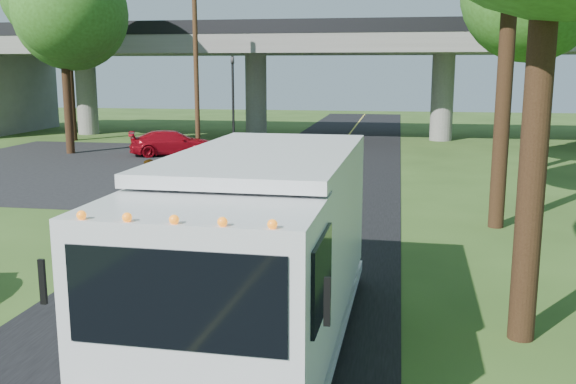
% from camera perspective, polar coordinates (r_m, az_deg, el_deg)
% --- Properties ---
extents(ground, '(120.00, 120.00, 0.00)m').
position_cam_1_polar(ground, '(11.26, -8.55, -12.81)').
color(ground, '#2E4A1A').
rests_on(ground, ground).
extents(road, '(7.00, 90.00, 0.02)m').
position_cam_1_polar(road, '(20.54, 0.18, -1.72)').
color(road, black).
rests_on(road, ground).
extents(parking_lot, '(16.00, 18.00, 0.01)m').
position_cam_1_polar(parking_lot, '(31.57, -17.37, 2.23)').
color(parking_lot, black).
rests_on(parking_lot, ground).
extents(lane_line, '(0.12, 90.00, 0.01)m').
position_cam_1_polar(lane_line, '(20.54, 0.18, -1.66)').
color(lane_line, gold).
rests_on(lane_line, road).
extents(overpass, '(54.00, 10.00, 7.30)m').
position_cam_1_polar(overpass, '(41.90, 5.30, 10.96)').
color(overpass, slate).
rests_on(overpass, ground).
extents(traffic_signal, '(0.18, 0.22, 5.20)m').
position_cam_1_polar(traffic_signal, '(36.98, -4.91, 8.87)').
color(traffic_signal, black).
rests_on(traffic_signal, ground).
extents(utility_pole, '(1.60, 0.26, 9.00)m').
position_cam_1_polar(utility_pole, '(35.46, -8.17, 10.97)').
color(utility_pole, '#472D19').
rests_on(utility_pole, ground).
extents(tree_left_lot, '(5.60, 5.50, 10.50)m').
position_cam_1_polar(tree_left_lot, '(36.10, -19.36, 15.74)').
color(tree_left_lot, '#382314').
rests_on(tree_left_lot, ground).
extents(tree_left_far, '(5.26, 5.16, 9.89)m').
position_cam_1_polar(tree_left_far, '(42.75, -18.96, 14.31)').
color(tree_left_far, '#382314').
rests_on(tree_left_far, ground).
extents(step_van, '(2.97, 7.65, 3.18)m').
position_cam_1_polar(step_van, '(10.21, -2.67, -4.89)').
color(step_van, silver).
rests_on(step_van, ground).
extents(red_sedan, '(4.86, 3.43, 1.31)m').
position_cam_1_polar(red_sedan, '(34.30, -10.19, 4.31)').
color(red_sedan, maroon).
rests_on(red_sedan, ground).
extents(pedestrian, '(0.83, 0.75, 1.90)m').
position_cam_1_polar(pedestrian, '(19.34, -12.07, 0.09)').
color(pedestrian, gray).
rests_on(pedestrian, ground).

